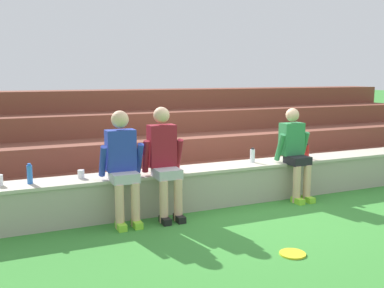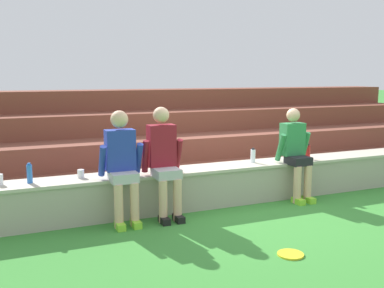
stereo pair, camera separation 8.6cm
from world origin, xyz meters
The scene contains 11 objects.
ground_plane centered at (0.00, 0.00, 0.00)m, with size 80.00×80.00×0.00m, color #388433.
stone_seating_wall centered at (0.00, 0.24, 0.29)m, with size 7.53×0.52×0.55m.
brick_bleachers centered at (0.00, 2.57, 0.58)m, with size 10.76×3.07×1.55m.
person_far_left centered at (-1.83, -0.03, 0.76)m, with size 0.54×0.53×1.40m.
person_left_of_center centered at (-1.27, -0.01, 0.77)m, with size 0.53×0.58×1.43m.
person_center centered at (0.78, 0.00, 0.73)m, with size 0.52×0.53×1.35m.
water_bottle_near_right centered at (-2.90, 0.24, 0.66)m, with size 0.07×0.07×0.25m.
water_bottle_mid_right centered at (0.22, 0.28, 0.65)m, with size 0.07×0.07×0.22m.
water_bottle_center_gap centered at (1.14, 0.18, 0.66)m, with size 0.08×0.08×0.24m.
plastic_cup_right_end centered at (-2.29, 0.28, 0.60)m, with size 0.08×0.08×0.11m, color white.
frisbee centered at (-0.50, -1.71, 0.01)m, with size 0.27×0.27×0.02m, color yellow.
Camera 1 is at (-3.17, -5.20, 1.83)m, focal length 40.89 mm.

